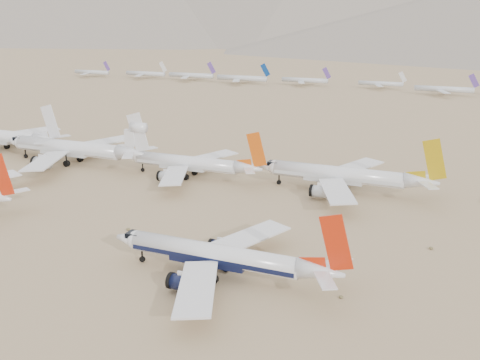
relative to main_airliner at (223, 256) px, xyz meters
The scene contains 8 objects.
ground 4.76m from the main_airliner, 150.39° to the right, with size 7000.00×7000.00×0.00m, color #9A7D59.
main_airliner is the anchor object (origin of this frame).
row2_gold_tail 64.40m from the main_airliner, 80.73° to the left, with size 51.54×50.40×18.35m.
row2_orange_tail 70.75m from the main_airliner, 122.57° to the left, with size 47.34×46.31×16.89m.
row2_white_trijet 101.77m from the main_airliner, 144.81° to the left, with size 57.17×55.87×20.26m.
row2_white_twin 139.24m from the main_airliner, 152.73° to the left, with size 55.11×53.93×19.69m.
distant_storage_row 311.50m from the main_airliner, 88.51° to the left, with size 621.42×55.52×14.36m.
desert_scrub 40.52m from the main_airliner, 141.42° to the right, with size 206.06×121.67×0.63m.
Camera 1 is at (41.06, -86.16, 48.85)m, focal length 40.00 mm.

